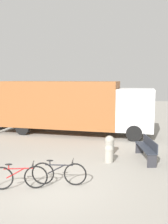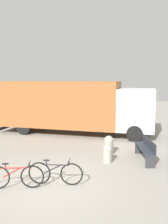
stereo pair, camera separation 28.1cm
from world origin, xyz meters
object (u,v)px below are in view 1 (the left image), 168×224
(bicycle_near, at_px, (19,177))
(bollard_near_bench, at_px, (109,153))
(bollard_far_bench, at_px, (110,144))
(delivery_truck, at_px, (73,105))
(park_bench, at_px, (147,148))
(bicycle_middle, at_px, (59,173))

(bicycle_near, relative_size, bollard_near_bench, 2.33)
(bicycle_near, relative_size, bollard_far_bench, 2.06)
(delivery_truck, height_order, park_bench, delivery_truck)
(park_bench, height_order, bollard_near_bench, park_bench)
(delivery_truck, xyz_separation_m, park_bench, (4.05, -4.15, -1.19))
(delivery_truck, bearing_deg, bicycle_middle, -77.27)
(bollard_near_bench, bearing_deg, bicycle_near, -129.70)
(bicycle_near, relative_size, bicycle_middle, 0.97)
(delivery_truck, xyz_separation_m, bicycle_middle, (1.25, -7.12, -1.32))
(bicycle_middle, relative_size, bollard_far_bench, 2.12)
(bicycle_middle, bearing_deg, park_bench, 39.88)
(bicycle_near, distance_m, bicycle_middle, 1.20)
(bicycle_near, height_order, bollard_near_bench, bicycle_near)
(park_bench, distance_m, bicycle_middle, 4.08)
(delivery_truck, height_order, bollard_near_bench, delivery_truck)
(bicycle_near, bearing_deg, bollard_near_bench, 34.48)
(bicycle_middle, relative_size, bollard_near_bench, 2.39)
(bicycle_near, bearing_deg, bollard_far_bench, 44.07)
(bicycle_middle, bearing_deg, delivery_truck, 93.17)
(delivery_truck, height_order, bicycle_middle, delivery_truck)
(bollard_near_bench, relative_size, bollard_far_bench, 0.89)
(bicycle_middle, bearing_deg, bicycle_near, -161.37)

